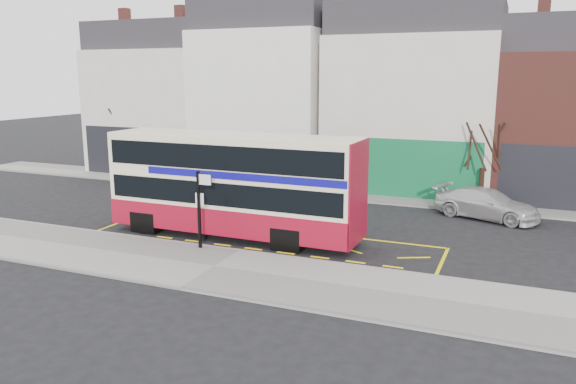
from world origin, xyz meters
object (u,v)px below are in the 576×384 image
at_px(bus_stop_post, 200,202).
at_px(car_white, 486,204).
at_px(double_decker_bus, 234,184).
at_px(car_silver, 218,179).
at_px(street_tree_left, 121,116).
at_px(street_tree_right, 485,134).
at_px(car_grey, 268,183).

distance_m(bus_stop_post, car_white, 13.29).
relative_size(double_decker_bus, car_white, 2.21).
distance_m(car_silver, street_tree_left, 9.51).
xyz_separation_m(car_white, street_tree_right, (-0.39, 2.09, 3.00)).
bearing_deg(street_tree_right, bus_stop_post, -128.57).
bearing_deg(street_tree_right, car_white, -79.30).
height_order(double_decker_bus, street_tree_right, street_tree_right).
height_order(car_silver, street_tree_left, street_tree_left).
bearing_deg(double_decker_bus, street_tree_right, 46.46).
distance_m(bus_stop_post, street_tree_left, 18.55).
height_order(car_grey, street_tree_right, street_tree_right).
bearing_deg(double_decker_bus, car_white, 37.85).
height_order(bus_stop_post, car_silver, bus_stop_post).
bearing_deg(bus_stop_post, car_grey, 98.45).
relative_size(street_tree_left, street_tree_right, 1.03).
bearing_deg(car_silver, street_tree_right, -102.75).
bearing_deg(street_tree_left, car_white, -8.12).
bearing_deg(street_tree_left, car_grey, -11.98).
bearing_deg(street_tree_right, car_silver, -174.10).
distance_m(double_decker_bus, bus_stop_post, 2.27).
xyz_separation_m(car_silver, street_tree_right, (13.97, 1.44, 2.95)).
xyz_separation_m(car_grey, street_tree_left, (-11.65, 2.47, 3.12)).
bearing_deg(bus_stop_post, car_white, 42.35).
distance_m(double_decker_bus, street_tree_right, 12.78).
bearing_deg(double_decker_bus, car_grey, 105.52).
distance_m(car_silver, car_grey, 3.04).
bearing_deg(street_tree_left, street_tree_right, -3.01).
height_order(car_grey, car_white, car_white).
xyz_separation_m(bus_stop_post, street_tree_left, (-13.52, 12.55, 1.91)).
bearing_deg(car_white, bus_stop_post, 153.73).
height_order(car_grey, street_tree_left, street_tree_left).
xyz_separation_m(car_silver, car_white, (14.36, -0.65, -0.04)).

